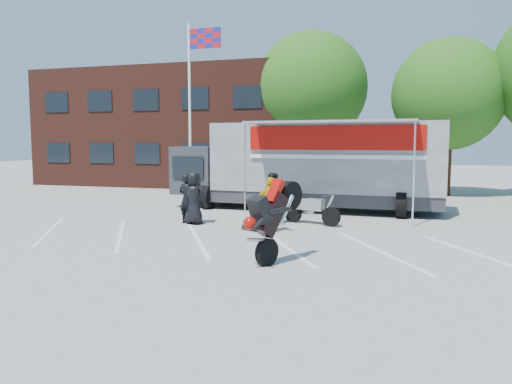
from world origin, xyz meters
The scene contains 13 objects.
ground centered at (0.00, 0.00, 0.00)m, with size 100.00×100.00×0.00m, color #999A95.
parking_bay_lines centered at (0.00, 1.00, 0.01)m, with size 18.00×5.00×0.01m, color white.
office_building centered at (-10.00, 18.00, 3.50)m, with size 18.00×8.00×7.00m, color #4E2319.
flagpole centered at (-6.24, 10.00, 5.05)m, with size 1.61×0.12×8.00m.
tree_left centered at (-2.00, 16.00, 5.57)m, with size 6.12×6.12×8.64m.
tree_mid centered at (5.00, 15.00, 4.94)m, with size 5.44×5.44×7.68m.
transporter_truck centered at (-0.28, 7.75, 0.00)m, with size 10.60×5.11×3.37m, color #9B9EA4, non-canonical shape.
parked_motorcycle centered at (0.30, 4.39, 0.00)m, with size 0.69×2.06×1.08m, color #A8A8AD, non-canonical shape.
stunt_bike_rider centered at (0.68, -0.64, 0.00)m, with size 0.80×1.70×2.00m, color black, non-canonical shape.
spectator_leather_a centered at (-3.34, 3.34, 0.85)m, with size 0.83×0.54×1.70m, color black.
spectator_leather_b centered at (-3.62, 3.37, 0.81)m, with size 0.59×0.39×1.62m, color black.
spectator_leather_c centered at (-0.94, 4.08, 0.83)m, with size 0.81×0.63×1.66m, color black.
spectator_hivis centered at (-0.60, 2.70, 0.81)m, with size 0.95×0.40×1.63m, color #EDB30C.
Camera 1 is at (3.27, -11.34, 2.65)m, focal length 35.00 mm.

